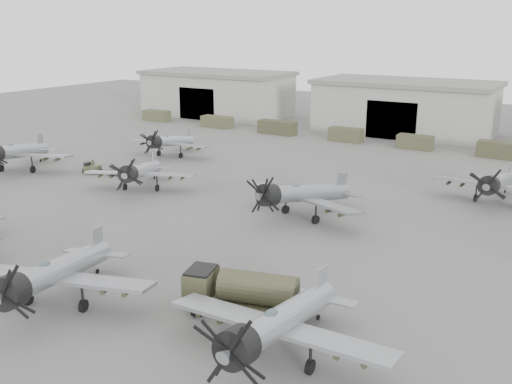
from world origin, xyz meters
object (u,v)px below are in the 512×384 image
aircraft_near_2 (276,324)px  aircraft_far_1 (497,183)px  aircraft_near_1 (51,274)px  aircraft_mid_1 (140,171)px  fuel_tanker (242,289)px  ground_crew (93,166)px  aircraft_far_0 (169,142)px  tug_trailer (104,170)px  aircraft_mid_0 (14,152)px  aircraft_mid_2 (300,194)px

aircraft_near_2 → aircraft_far_1: bearing=81.0°
aircraft_near_1 → aircraft_mid_1: 27.01m
fuel_tanker → ground_crew: bearing=135.2°
aircraft_far_0 → tug_trailer: size_ratio=1.70×
aircraft_mid_0 → aircraft_far_1: size_ratio=1.10×
aircraft_far_0 → ground_crew: (-2.72, -11.23, -1.36)m
tug_trailer → aircraft_near_1: bearing=-69.6°
aircraft_mid_1 → ground_crew: bearing=138.5°
aircraft_far_1 → aircraft_far_0: bearing=-177.4°
aircraft_near_1 → ground_crew: bearing=114.9°
aircraft_mid_2 → aircraft_far_0: bearing=170.7°
aircraft_far_1 → tug_trailer: aircraft_far_1 is taller
fuel_tanker → tug_trailer: (-33.09, 20.74, -1.11)m
aircraft_near_2 → aircraft_mid_2: bearing=113.2°
aircraft_mid_0 → aircraft_mid_1: aircraft_mid_0 is taller
aircraft_near_2 → fuel_tanker: bearing=139.5°
fuel_tanker → tug_trailer: 39.06m
aircraft_mid_2 → aircraft_mid_1: bearing=-160.1°
aircraft_far_0 → ground_crew: aircraft_far_0 is taller
aircraft_near_2 → ground_crew: bearing=147.3°
tug_trailer → aircraft_mid_2: bearing=-25.2°
ground_crew → aircraft_near_1: bearing=-116.8°
aircraft_mid_2 → aircraft_near_1: bearing=-84.6°
aircraft_near_1 → tug_trailer: bearing=112.7°
aircraft_near_2 → aircraft_mid_2: 24.03m
aircraft_far_0 → aircraft_near_1: bearing=-67.5°
aircraft_mid_0 → aircraft_far_1: bearing=-5.4°
aircraft_mid_0 → fuel_tanker: aircraft_mid_0 is taller
aircraft_near_2 → aircraft_mid_1: aircraft_near_2 is taller
aircraft_mid_2 → aircraft_mid_0: bearing=-158.3°
aircraft_mid_0 → ground_crew: 9.61m
aircraft_mid_2 → aircraft_far_0: aircraft_mid_2 is taller
aircraft_near_2 → tug_trailer: (-37.65, 24.52, -1.83)m
aircraft_far_0 → tug_trailer: (-0.74, -11.40, -1.61)m
aircraft_far_0 → aircraft_mid_2: bearing=-34.7°
aircraft_near_2 → aircraft_mid_1: 35.88m
aircraft_mid_0 → aircraft_mid_2: 37.83m
aircraft_near_2 → ground_crew: aircraft_near_2 is taller
aircraft_near_2 → ground_crew: size_ratio=8.29×
aircraft_near_1 → aircraft_far_1: (20.28, 37.87, -0.13)m
aircraft_far_0 → aircraft_far_1: aircraft_far_1 is taller
aircraft_near_2 → aircraft_mid_1: (-28.86, 21.31, -0.15)m
aircraft_near_1 → aircraft_mid_2: 24.49m
aircraft_far_0 → ground_crew: size_ratio=7.60×
aircraft_mid_1 → aircraft_near_1: bearing=-83.5°
fuel_tanker → ground_crew: fuel_tanker is taller
aircraft_mid_1 → aircraft_far_1: bearing=-0.8°
fuel_tanker → tug_trailer: size_ratio=1.11×
tug_trailer → ground_crew: bearing=155.0°
aircraft_mid_1 → aircraft_far_0: 16.68m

